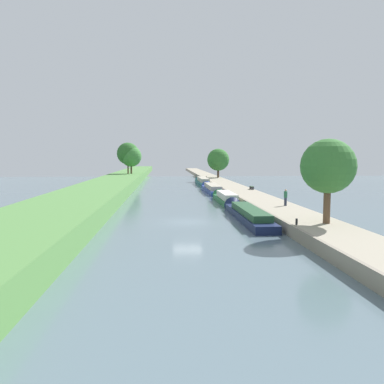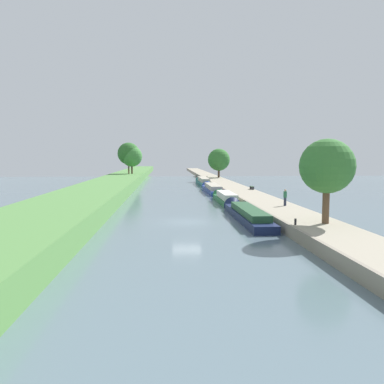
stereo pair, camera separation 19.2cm
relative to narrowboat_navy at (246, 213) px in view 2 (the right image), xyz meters
name	(u,v)px [view 2 (the right image)]	position (x,y,z in m)	size (l,w,h in m)	color
ground_plane	(187,222)	(-5.49, -1.30, -0.50)	(160.00, 160.00, 0.00)	slate
left_grassy_bank	(59,214)	(-16.51, -1.30, 0.35)	(7.85, 260.00, 1.70)	#518442
right_towpath	(290,216)	(3.75, -1.30, -0.08)	(4.29, 260.00, 0.85)	#9E937F
stone_quay	(265,216)	(1.48, -1.30, -0.05)	(0.25, 260.00, 0.90)	gray
narrowboat_navy	(246,213)	(0.00, 0.00, 0.00)	(1.95, 15.10, 1.85)	#141E42
narrowboat_green	(225,198)	(0.10, 13.24, 0.04)	(1.89, 11.63, 1.94)	#1E6033
narrowboat_blue	(212,189)	(0.12, 27.80, 0.04)	(2.01, 15.29, 1.95)	#283D93
narrowboat_teal	(203,182)	(0.25, 44.58, 0.11)	(1.89, 16.32, 2.03)	#195B60
tree_rightbank_near	(327,167)	(4.29, -7.69, 4.50)	(3.95, 3.95, 6.16)	brown
tree_rightbank_midnear	(219,160)	(5.01, 55.64, 4.47)	(5.13, 5.13, 6.70)	#4C3828
tree_leftbank_downstream	(129,154)	(-16.04, 57.80, 5.92)	(5.13, 5.13, 7.29)	brown
tree_leftbank_upstream	(132,156)	(-15.26, 57.44, 5.25)	(4.84, 4.84, 6.48)	#4C3828
person_walking	(285,197)	(4.47, 2.63, 1.22)	(0.34, 0.34, 1.66)	#282D42
mooring_bollard_near	(295,222)	(1.91, -8.15, 0.57)	(0.16, 0.16, 0.45)	black
mooring_bollard_far	(207,177)	(1.91, 52.42, 0.57)	(0.16, 0.16, 0.45)	black
park_bench	(252,187)	(5.45, 22.09, 0.70)	(0.44, 1.50, 0.47)	#333338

